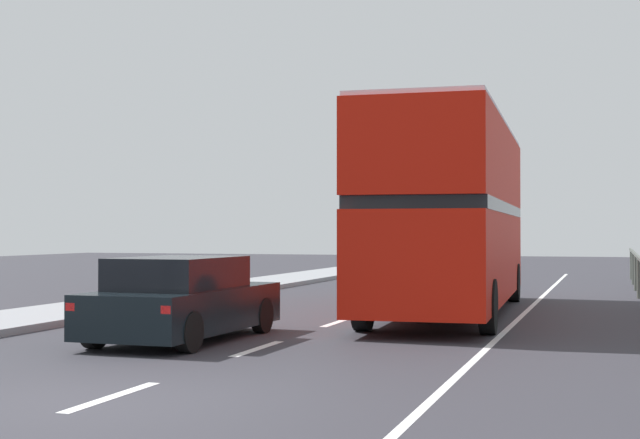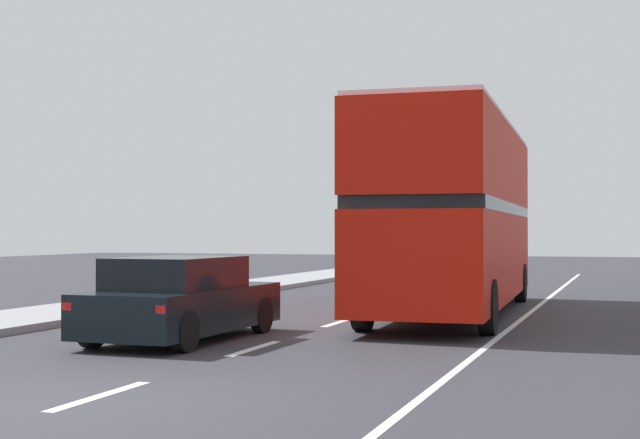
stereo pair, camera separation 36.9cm
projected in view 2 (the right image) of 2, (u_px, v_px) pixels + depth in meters
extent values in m
cube|color=#313037|center=(91.00, 404.00, 10.11)|extent=(75.41, 120.00, 0.10)
cube|color=silver|center=(100.00, 396.00, 10.29)|extent=(0.16, 1.97, 0.01)
cube|color=silver|center=(254.00, 348.00, 14.46)|extent=(0.16, 1.97, 0.01)
cube|color=silver|center=(339.00, 322.00, 18.62)|extent=(0.16, 1.97, 0.01)
cube|color=silver|center=(393.00, 306.00, 22.78)|extent=(0.16, 1.97, 0.01)
cube|color=silver|center=(430.00, 294.00, 26.95)|extent=(0.16, 1.97, 0.01)
cube|color=silver|center=(458.00, 286.00, 31.11)|extent=(0.16, 1.97, 0.01)
cube|color=silver|center=(478.00, 279.00, 35.27)|extent=(0.16, 1.97, 0.01)
cube|color=silver|center=(495.00, 274.00, 39.44)|extent=(0.16, 1.97, 0.01)
cube|color=silver|center=(510.00, 328.00, 17.50)|extent=(0.12, 46.00, 0.01)
cube|color=red|center=(454.00, 256.00, 20.40)|extent=(2.97, 11.04, 1.88)
cube|color=black|center=(454.00, 209.00, 20.42)|extent=(2.98, 10.60, 0.24)
cube|color=red|center=(454.00, 166.00, 20.43)|extent=(2.97, 11.04, 1.69)
cube|color=silver|center=(454.00, 126.00, 20.44)|extent=(2.91, 10.82, 0.10)
cube|color=black|center=(482.00, 248.00, 25.63)|extent=(2.25, 0.14, 1.32)
cube|color=yellow|center=(482.00, 164.00, 25.66)|extent=(1.50, 0.11, 0.28)
cylinder|color=black|center=(433.00, 281.00, 24.62)|extent=(0.32, 1.01, 1.00)
cylinder|color=black|center=(521.00, 283.00, 23.97)|extent=(0.32, 1.01, 1.00)
cylinder|color=black|center=(363.00, 304.00, 17.01)|extent=(0.32, 1.01, 1.00)
cylinder|color=black|center=(488.00, 307.00, 16.36)|extent=(0.32, 1.01, 1.00)
cube|color=black|center=(183.00, 308.00, 15.62)|extent=(1.90, 4.34, 0.71)
cube|color=black|center=(177.00, 273.00, 15.43)|extent=(1.65, 2.40, 0.53)
cube|color=red|center=(68.00, 306.00, 13.91)|extent=(0.16, 0.06, 0.12)
cube|color=red|center=(161.00, 309.00, 13.35)|extent=(0.16, 0.06, 0.12)
cylinder|color=black|center=(181.00, 313.00, 17.26)|extent=(0.21, 0.64, 0.64)
cylinder|color=black|center=(261.00, 315.00, 16.69)|extent=(0.21, 0.64, 0.64)
cylinder|color=black|center=(92.00, 328.00, 14.54)|extent=(0.21, 0.64, 0.64)
cylinder|color=black|center=(185.00, 332.00, 13.97)|extent=(0.21, 0.64, 0.64)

